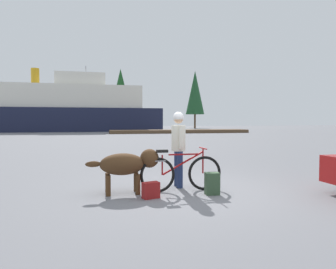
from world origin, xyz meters
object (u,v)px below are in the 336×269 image
Objects in this scene: bicycle at (181,173)px; handbag_pannier at (151,190)px; dog at (128,164)px; sailboat_moored at (87,128)px; person_cyclist at (178,142)px; backpack at (212,184)px; ferry_boat at (62,109)px.

bicycle reaches higher than handbag_pannier.
bicycle reaches higher than dog.
sailboat_moored reaches higher than handbag_pannier.
person_cyclist is 0.19× the size of sailboat_moored.
ferry_boat reaches higher than backpack.
ferry_boat is (-5.91, 40.26, 2.98)m from handbag_pannier.
ferry_boat is 4.86m from sailboat_moored.
person_cyclist is 1.45m from handbag_pannier.
person_cyclist is 1.13× the size of dog.
bicycle is at bearing -98.50° from person_cyclist.
handbag_pannier is at bearing -52.00° from dog.
handbag_pannier is 40.80m from ferry_boat.
backpack is 38.28m from sailboat_moored.
bicycle is 0.77m from person_cyclist.
backpack is at bearing -60.50° from person_cyclist.
backpack is at bearing 0.10° from handbag_pannier.
dog is 0.17× the size of sailboat_moored.
person_cyclist is at bearing 119.50° from backpack.
dog is 1.78m from backpack.
handbag_pannier is 0.01× the size of ferry_boat.
backpack is at bearing -16.87° from dog.
handbag_pannier is at bearing -132.70° from person_cyclist.
dog is 0.79m from handbag_pannier.
handbag_pannier is (-0.72, -0.41, -0.24)m from bicycle.
person_cyclist is 3.78× the size of backpack.
handbag_pannier is at bearing -179.90° from backpack.
handbag_pannier is (-1.27, -0.00, -0.07)m from backpack.
backpack reaches higher than handbag_pannier.
person_cyclist is at bearing 47.30° from handbag_pannier.
sailboat_moored reaches higher than backpack.
dog reaches higher than backpack.
ferry_boat is at bearing 98.36° from handbag_pannier.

